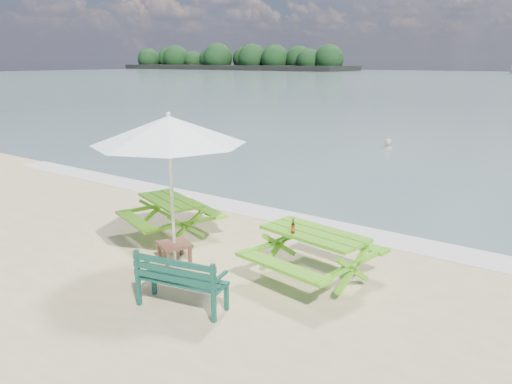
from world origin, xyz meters
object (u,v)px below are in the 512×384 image
Objects in this scene: picnic_table_left at (171,218)px; beer_bottle at (293,228)px; swimmer at (387,158)px; park_bench at (182,291)px; side_table at (175,251)px; picnic_table_right at (314,257)px; patio_umbrella at (169,130)px.

picnic_table_left is 8.96× the size of beer_bottle.
swimmer is at bearing 105.07° from beer_bottle.
side_table is (-1.33, 1.18, -0.08)m from park_bench.
picnic_table_right is at bearing -73.61° from swimmer.
swimmer is at bearing 106.39° from picnic_table_right.
picnic_table_right is 8.67× the size of beer_bottle.
picnic_table_right reaches higher than picnic_table_left.
park_bench is (-1.06, -1.96, -0.14)m from picnic_table_right.
picnic_table_left is 3.26m from beer_bottle.
beer_bottle reaches higher than park_bench.
picnic_table_right is 3.08× the size of side_table.
picnic_table_right is 1.53× the size of park_bench.
patio_umbrella is 13.91m from swimmer.
patio_umbrella is at bearing -42.29° from picnic_table_left.
park_bench is 0.40× the size of patio_umbrella.
picnic_table_right is 13.34m from swimmer.
beer_bottle reaches higher than side_table.
patio_umbrella is at bearing -84.25° from swimmer.
patio_umbrella reaches higher than park_bench.
side_table is 13.65m from swimmer.
beer_bottle is at bearing -7.45° from picnic_table_left.
picnic_table_left is 2.44m from patio_umbrella.
beer_bottle is at bearing -74.93° from swimmer.
patio_umbrella is 2.21× the size of swimmer.
beer_bottle reaches higher than picnic_table_right.
side_table is at bearing 138.57° from park_bench.
beer_bottle is at bearing -134.65° from picnic_table_right.
patio_umbrella is at bearing -161.80° from picnic_table_right.
picnic_table_right reaches higher than side_table.
park_bench is at bearing -41.81° from picnic_table_left.
picnic_table_left reaches higher than side_table.
picnic_table_left is 0.64× the size of patio_umbrella.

